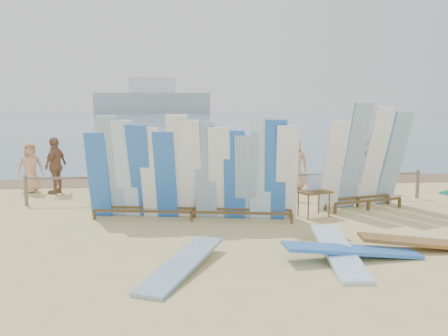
{
  "coord_description": "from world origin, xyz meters",
  "views": [
    {
      "loc": [
        -1.48,
        -11.16,
        2.9
      ],
      "look_at": [
        -0.18,
        2.79,
        1.07
      ],
      "focal_mm": 38.0,
      "sensor_mm": 36.0,
      "label": 1
    }
  ],
  "objects": [
    {
      "name": "stroller",
      "position": [
        0.9,
        4.07,
        0.47
      ],
      "size": [
        0.85,
        1.01,
        1.18
      ],
      "rotation": [
        0.0,
        0.0,
        0.35
      ],
      "color": "red",
      "rests_on": "ground"
    },
    {
      "name": "flat_board_d",
      "position": [
        1.78,
        -2.66,
        0.0
      ],
      "size": [
        2.72,
        0.74,
        0.35
      ],
      "primitive_type": "cube",
      "rotation": [
        0.1,
        0.0,
        1.64
      ],
      "color": "blue",
      "rests_on": "ground"
    },
    {
      "name": "beachgoer_6",
      "position": [
        2.49,
        4.87,
        0.91
      ],
      "size": [
        0.91,
        0.47,
        1.82
      ],
      "primitive_type": "imported",
      "rotation": [
        0.0,
        0.0,
        3.09
      ],
      "color": "tan",
      "rests_on": "ground"
    },
    {
      "name": "beachgoer_8",
      "position": [
        4.07,
        4.47,
        0.87
      ],
      "size": [
        0.51,
        0.89,
        1.73
      ],
      "primitive_type": "imported",
      "rotation": [
        0.0,
        0.0,
        1.44
      ],
      "color": "beige",
      "rests_on": "ground"
    },
    {
      "name": "side_surfboard_rack",
      "position": [
        3.7,
        1.65,
        1.37
      ],
      "size": [
        2.77,
        1.47,
        3.01
      ],
      "rotation": [
        0.0,
        0.0,
        0.28
      ],
      "color": "brown",
      "rests_on": "ground"
    },
    {
      "name": "beachgoer_5",
      "position": [
        1.14,
        7.13,
        0.84
      ],
      "size": [
        1.2,
        1.61,
        1.68
      ],
      "primitive_type": "imported",
      "rotation": [
        0.0,
        0.0,
        2.08
      ],
      "color": "beige",
      "rests_on": "ground"
    },
    {
      "name": "flat_board_c",
      "position": [
        3.49,
        -2.25,
        0.0
      ],
      "size": [
        2.74,
        0.86,
        0.3
      ],
      "primitive_type": "cube",
      "rotation": [
        0.09,
        0.0,
        1.46
      ],
      "color": "brown",
      "rests_on": "ground"
    },
    {
      "name": "ground",
      "position": [
        0.0,
        0.0,
        0.0
      ],
      "size": [
        160.0,
        160.0,
        0.0
      ],
      "primitive_type": "plane",
      "color": "#D2BF79",
      "rests_on": "ground"
    },
    {
      "name": "distant_ship",
      "position": [
        -12.0,
        180.0,
        5.31
      ],
      "size": [
        45.0,
        8.0,
        14.0
      ],
      "color": "#999EA3",
      "rests_on": "ocean"
    },
    {
      "name": "flat_board_b",
      "position": [
        1.5,
        -2.66,
        0.0
      ],
      "size": [
        0.78,
        2.73,
        0.33
      ],
      "primitive_type": "cube",
      "rotation": [
        0.1,
        0.0,
        -0.08
      ],
      "color": "#8FC2E6",
      "rests_on": "ground"
    },
    {
      "name": "vendor_table",
      "position": [
        2.02,
        0.83,
        0.37
      ],
      "size": [
        1.0,
        0.86,
        1.11
      ],
      "rotation": [
        0.0,
        0.0,
        0.39
      ],
      "color": "brown",
      "rests_on": "ground"
    },
    {
      "name": "beach_chair_left",
      "position": [
        -0.73,
        3.53,
        0.26
      ],
      "size": [
        0.65,
        0.67,
        0.89
      ],
      "rotation": [
        0.0,
        0.0,
        -0.18
      ],
      "color": "red",
      "rests_on": "ground"
    },
    {
      "name": "ocean",
      "position": [
        0.0,
        128.0,
        0.0
      ],
      "size": [
        320.0,
        240.0,
        0.02
      ],
      "primitive_type": "cube",
      "color": "slate",
      "rests_on": "ground"
    },
    {
      "name": "beachgoer_0",
      "position": [
        -6.53,
        5.21,
        0.85
      ],
      "size": [
        0.92,
        0.69,
        1.71
      ],
      "primitive_type": "imported",
      "rotation": [
        0.0,
        0.0,
        0.4
      ],
      "color": "tan",
      "rests_on": "ground"
    },
    {
      "name": "flat_board_e",
      "position": [
        -1.47,
        -3.02,
        0.0
      ],
      "size": [
        1.63,
        2.69,
        0.26
      ],
      "primitive_type": "cube",
      "rotation": [
        0.07,
        0.0,
        -0.43
      ],
      "color": "silver",
      "rests_on": "ground"
    },
    {
      "name": "beachgoer_2",
      "position": [
        -1.31,
        4.57,
        0.88
      ],
      "size": [
        0.89,
        0.5,
        1.75
      ],
      "primitive_type": "imported",
      "rotation": [
        0.0,
        0.0,
        6.17
      ],
      "color": "beige",
      "rests_on": "ground"
    },
    {
      "name": "main_surfboard_rack",
      "position": [
        -1.18,
        0.79,
        1.22
      ],
      "size": [
        5.41,
        1.57,
        2.7
      ],
      "rotation": [
        0.0,
        0.0,
        -0.18
      ],
      "color": "brown",
      "rests_on": "ground"
    },
    {
      "name": "fence",
      "position": [
        0.0,
        3.0,
        0.63
      ],
      "size": [
        12.08,
        0.08,
        0.9
      ],
      "color": "#736657",
      "rests_on": "ground"
    },
    {
      "name": "beachgoer_9",
      "position": [
        5.62,
        6.6,
        0.89
      ],
      "size": [
        0.91,
        1.24,
        1.77
      ],
      "primitive_type": "imported",
      "rotation": [
        0.0,
        0.0,
        1.14
      ],
      "color": "tan",
      "rests_on": "ground"
    },
    {
      "name": "beachgoer_extra_1",
      "position": [
        -5.61,
        4.93,
        0.94
      ],
      "size": [
        0.81,
        1.2,
        1.89
      ],
      "primitive_type": "imported",
      "rotation": [
        0.0,
        0.0,
        4.38
      ],
      "color": "#8C6042",
      "rests_on": "ground"
    },
    {
      "name": "beachgoer_1",
      "position": [
        -3.61,
        4.37,
        0.87
      ],
      "size": [
        0.7,
        0.49,
        1.73
      ],
      "primitive_type": "imported",
      "rotation": [
        0.0,
        0.0,
        6.04
      ],
      "color": "#8C6042",
      "rests_on": "ground"
    },
    {
      "name": "beachgoer_10",
      "position": [
        5.03,
        4.39,
        0.89
      ],
      "size": [
        1.14,
        0.89,
        1.79
      ],
      "primitive_type": "imported",
      "rotation": [
        0.0,
        0.0,
        2.66
      ],
      "color": "#8C6042",
      "rests_on": "ground"
    },
    {
      "name": "beach_chair_right",
      "position": [
        -0.01,
        4.01,
        0.25
      ],
      "size": [
        0.76,
        0.76,
        0.87
      ],
      "rotation": [
        0.0,
        0.0,
        0.54
      ],
      "color": "red",
      "rests_on": "ground"
    },
    {
      "name": "beachgoer_4",
      "position": [
        0.21,
        4.31,
        0.95
      ],
      "size": [
        1.1,
        1.14,
        1.89
      ],
      "primitive_type": "imported",
      "rotation": [
        0.0,
        0.0,
        0.83
      ],
      "color": "#8C6042",
      "rests_on": "ground"
    },
    {
      "name": "wet_sand_strip",
      "position": [
        0.0,
        7.2,
        0.0
      ],
      "size": [
        40.0,
        2.6,
        0.01
      ],
      "primitive_type": "cube",
      "color": "brown",
      "rests_on": "ground"
    }
  ]
}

